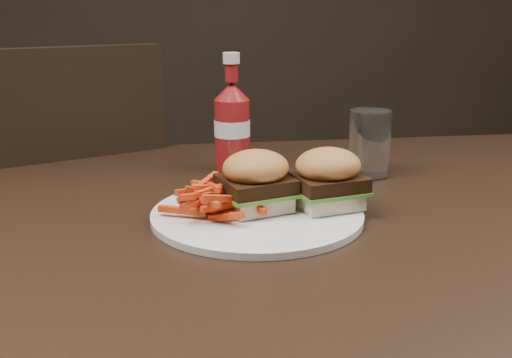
{
  "coord_description": "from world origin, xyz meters",
  "views": [
    {
      "loc": [
        -0.14,
        -0.76,
        1.02
      ],
      "look_at": [
        -0.03,
        -0.03,
        0.8
      ],
      "focal_mm": 42.0,
      "sensor_mm": 36.0,
      "label": 1
    }
  ],
  "objects": [
    {
      "name": "dining_table",
      "position": [
        0.0,
        0.0,
        0.73
      ],
      "size": [
        1.2,
        0.8,
        0.04
      ],
      "primitive_type": "cube",
      "color": "black",
      "rests_on": "ground"
    },
    {
      "name": "chair_far",
      "position": [
        -0.45,
        0.5,
        0.43
      ],
      "size": [
        0.63,
        0.63,
        0.05
      ],
      "primitive_type": "cube",
      "rotation": [
        0.0,
        0.0,
        3.54
      ],
      "color": "black",
      "rests_on": "ground"
    },
    {
      "name": "plate",
      "position": [
        -0.03,
        -0.04,
        0.76
      ],
      "size": [
        0.27,
        0.27,
        0.01
      ],
      "primitive_type": "cylinder",
      "color": "white",
      "rests_on": "dining_table"
    },
    {
      "name": "sandwich_half_a",
      "position": [
        -0.03,
        -0.04,
        0.77
      ],
      "size": [
        0.1,
        0.09,
        0.02
      ],
      "primitive_type": "cube",
      "rotation": [
        0.0,
        0.0,
        0.3
      ],
      "color": "beige",
      "rests_on": "plate"
    },
    {
      "name": "sandwich_half_b",
      "position": [
        0.06,
        -0.04,
        0.77
      ],
      "size": [
        0.09,
        0.09,
        0.02
      ],
      "primitive_type": "cube",
      "rotation": [
        0.0,
        0.0,
        0.22
      ],
      "color": "#F5E1BB",
      "rests_on": "plate"
    },
    {
      "name": "fries_pile",
      "position": [
        -0.09,
        -0.04,
        0.78
      ],
      "size": [
        0.11,
        0.11,
        0.04
      ],
      "primitive_type": null,
      "rotation": [
        0.0,
        0.0,
        0.1
      ],
      "color": "#C7461A",
      "rests_on": "plate"
    },
    {
      "name": "ketchup_bottle",
      "position": [
        -0.04,
        0.2,
        0.81
      ],
      "size": [
        0.07,
        0.07,
        0.12
      ],
      "primitive_type": "cylinder",
      "rotation": [
        0.0,
        0.0,
        -0.34
      ],
      "color": "maroon",
      "rests_on": "dining_table"
    },
    {
      "name": "tumbler",
      "position": [
        0.17,
        0.13,
        0.81
      ],
      "size": [
        0.07,
        0.07,
        0.1
      ],
      "primitive_type": "cylinder",
      "rotation": [
        0.0,
        0.0,
        0.05
      ],
      "color": "white",
      "rests_on": "dining_table"
    }
  ]
}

